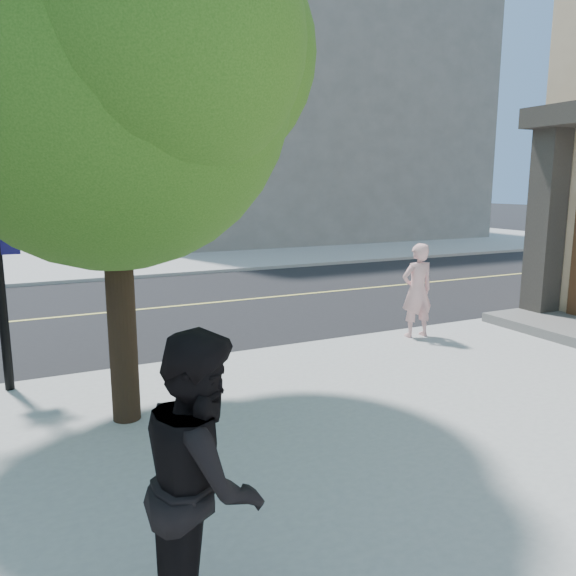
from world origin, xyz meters
TOP-DOWN VIEW (x-y plane):
  - ground at (0.00, 0.00)m, footprint 140.00×140.00m
  - road_ew at (0.00, 4.50)m, footprint 140.00×9.00m
  - sidewalk_ne at (13.50, 21.50)m, footprint 29.00×25.00m
  - filler_ne at (14.00, 22.00)m, footprint 18.00×16.00m
  - man_on_phone at (6.41, -0.53)m, footprint 0.66×0.46m
  - pedestrian at (0.81, -5.46)m, footprint 1.00×1.13m
  - street_tree at (1.00, -2.00)m, footprint 5.03×4.57m

SIDE VIEW (x-z plane):
  - ground at x=0.00m, z-range 0.00..0.00m
  - road_ew at x=0.00m, z-range 0.00..0.01m
  - sidewalk_ne at x=13.50m, z-range 0.00..0.12m
  - man_on_phone at x=6.41m, z-range 0.12..1.87m
  - pedestrian at x=0.81m, z-range 0.12..2.06m
  - street_tree at x=1.00m, z-range 1.09..7.77m
  - filler_ne at x=14.00m, z-range 0.12..14.12m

